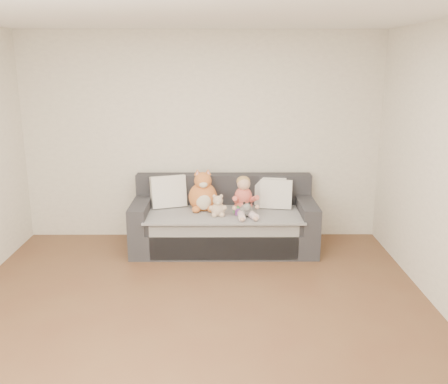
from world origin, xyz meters
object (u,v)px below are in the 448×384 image
at_px(sofa, 224,223).
at_px(teddy_bear, 218,207).
at_px(sippy_cup, 238,210).
at_px(plush_cat, 203,194).
at_px(toddler, 244,198).

xyz_separation_m(sofa, teddy_bear, (-0.07, -0.24, 0.27)).
relative_size(teddy_bear, sippy_cup, 2.23).
distance_m(sofa, plush_cat, 0.44).
bearing_deg(teddy_bear, plush_cat, 121.33).
relative_size(toddler, sippy_cup, 3.95).
relative_size(toddler, teddy_bear, 1.77).
relative_size(sofa, plush_cat, 4.17).
height_order(sofa, teddy_bear, sofa).
xyz_separation_m(sofa, sippy_cup, (0.16, -0.21, 0.23)).
bearing_deg(teddy_bear, toddler, 10.68).
distance_m(plush_cat, teddy_bear, 0.33).
height_order(sofa, sippy_cup, sofa).
xyz_separation_m(teddy_bear, sippy_cup, (0.23, 0.03, -0.04)).
height_order(plush_cat, sippy_cup, plush_cat).
height_order(toddler, sippy_cup, toddler).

